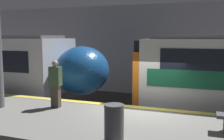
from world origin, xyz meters
TOP-DOWN VIEW (x-y plane):
  - ground_plane at (0.00, 0.00)m, footprint 120.00×120.00m
  - station_rear_barrier at (0.00, 6.64)m, footprint 50.00×0.15m
  - person_waiting at (-2.73, -1.06)m, footprint 0.38×0.24m
  - trash_bin at (0.05, -3.12)m, footprint 0.44×0.44m

SIDE VIEW (x-z plane):
  - ground_plane at x=0.00m, z-range 0.00..0.00m
  - trash_bin at x=0.05m, z-range 1.05..1.90m
  - person_waiting at x=-2.73m, z-range 1.09..2.66m
  - station_rear_barrier at x=0.00m, z-range 0.00..5.25m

